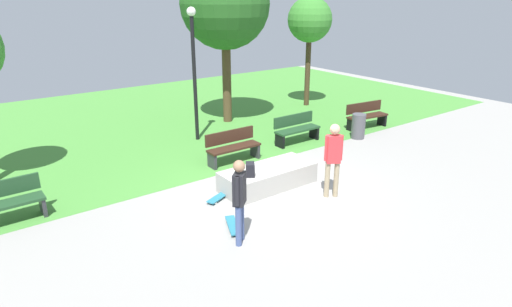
% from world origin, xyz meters
% --- Properties ---
extents(ground_plane, '(28.00, 28.00, 0.00)m').
position_xyz_m(ground_plane, '(0.00, 0.00, 0.00)').
color(ground_plane, gray).
extents(grass_lawn, '(26.60, 12.55, 0.01)m').
position_xyz_m(grass_lawn, '(0.00, 7.73, 0.00)').
color(grass_lawn, '#478C38').
rests_on(grass_lawn, ground_plane).
extents(concrete_ledge, '(2.43, 1.01, 0.51)m').
position_xyz_m(concrete_ledge, '(-0.01, 0.10, 0.26)').
color(concrete_ledge, '#A8A59E').
rests_on(concrete_ledge, ground_plane).
extents(backpack_on_ledge, '(0.32, 0.34, 0.32)m').
position_xyz_m(backpack_on_ledge, '(-0.66, -0.05, 0.67)').
color(backpack_on_ledge, black).
rests_on(backpack_on_ledge, concrete_ledge).
extents(skater_performing_trick, '(0.37, 0.36, 1.72)m').
position_xyz_m(skater_performing_trick, '(-2.03, -1.62, 1.01)').
color(skater_performing_trick, '#3F5184').
rests_on(skater_performing_trick, ground_plane).
extents(skater_watching, '(0.38, 0.33, 1.80)m').
position_xyz_m(skater_watching, '(0.86, -1.23, 1.06)').
color(skater_watching, tan).
rests_on(skater_watching, ground_plane).
extents(skateboard_by_ledge, '(0.50, 0.81, 0.08)m').
position_xyz_m(skateboard_by_ledge, '(-1.85, -1.09, 0.06)').
color(skateboard_by_ledge, teal).
rests_on(skateboard_by_ledge, ground_plane).
extents(skateboard_spare, '(0.81, 0.50, 0.08)m').
position_xyz_m(skateboard_spare, '(-1.36, 0.22, 0.06)').
color(skateboard_spare, teal).
rests_on(skateboard_spare, ground_plane).
extents(park_bench_far_left, '(1.64, 0.66, 0.91)m').
position_xyz_m(park_bench_far_left, '(5.93, 2.01, 0.48)').
color(park_bench_far_left, '#331E14').
rests_on(park_bench_far_left, ground_plane).
extents(park_bench_near_lamppost, '(1.61, 0.51, 0.91)m').
position_xyz_m(park_bench_near_lamppost, '(-5.61, 1.93, 0.48)').
color(park_bench_near_lamppost, '#1E4223').
rests_on(park_bench_near_lamppost, ground_plane).
extents(park_bench_by_oak, '(1.60, 0.48, 0.91)m').
position_xyz_m(park_bench_by_oak, '(0.22, 2.05, 0.48)').
color(park_bench_by_oak, '#331E14').
rests_on(park_bench_by_oak, ground_plane).
extents(park_bench_far_right, '(1.60, 0.47, 0.91)m').
position_xyz_m(park_bench_far_right, '(2.82, 2.27, 0.48)').
color(park_bench_far_right, '#1E4223').
rests_on(park_bench_far_right, ground_plane).
extents(tree_slender_maple, '(3.15, 3.15, 5.81)m').
position_xyz_m(tree_slender_maple, '(2.39, 5.69, 4.21)').
color(tree_slender_maple, '#4C3823').
rests_on(tree_slender_maple, grass_lawn).
extents(tree_leaning_ash, '(1.82, 1.82, 4.47)m').
position_xyz_m(tree_leaning_ash, '(6.52, 5.79, 3.51)').
color(tree_leaning_ash, '#42301E').
rests_on(tree_leaning_ash, grass_lawn).
extents(lamp_post, '(0.28, 0.28, 4.19)m').
position_xyz_m(lamp_post, '(0.39, 4.44, 2.55)').
color(lamp_post, black).
rests_on(lamp_post, ground_plane).
extents(trash_bin, '(0.45, 0.45, 0.83)m').
position_xyz_m(trash_bin, '(4.79, 1.38, 0.41)').
color(trash_bin, '#4C4C51').
rests_on(trash_bin, ground_plane).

